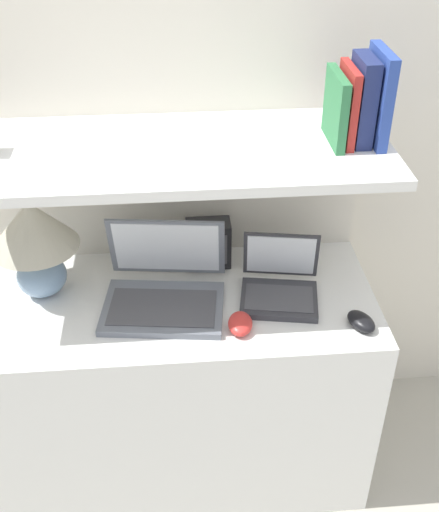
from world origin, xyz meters
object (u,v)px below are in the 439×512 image
table_lamp (33,236)px  computer_mouse (239,324)px  book_red (346,105)px  book_green (335,109)px  laptop_large (163,289)px  laptop_small (279,285)px  second_mouse (360,321)px  book_blue (378,97)px  router_box (208,243)px  book_navy (361,100)px

table_lamp → computer_mouse: size_ratio=2.92×
book_red → book_green: size_ratio=1.09×
laptop_large → computer_mouse: bearing=-34.3°
table_lamp → laptop_small: 0.72m
laptop_small → second_mouse: laptop_small is taller
book_blue → book_red: (-0.08, 0.00, -0.02)m
table_lamp → laptop_large: table_lamp is taller
router_box → book_red: size_ratio=0.75×
computer_mouse → router_box: (-0.06, 0.32, 0.06)m
laptop_large → book_red: (0.50, 0.07, 0.51)m
laptop_small → book_navy: (0.20, 0.07, 0.53)m
second_mouse → book_red: size_ratio=0.56×
laptop_large → second_mouse: 0.57m
second_mouse → book_navy: bearing=91.5°
table_lamp → book_green: (0.83, -0.01, 0.35)m
laptop_large → laptop_small: size_ratio=1.48×
laptop_small → second_mouse: bearing=-37.8°
laptop_large → book_blue: 0.79m
router_box → book_green: book_green is taller
second_mouse → book_red: bearing=100.9°
router_box → table_lamp: bearing=-167.8°
book_navy → table_lamp: bearing=179.6°
laptop_small → laptop_large: bearing=179.8°
book_blue → router_box: bearing=165.4°
computer_mouse → book_green: bearing=38.6°
laptop_large → second_mouse: bearing=-16.4°
book_red → second_mouse: bearing=-79.1°
router_box → book_blue: 0.68m
book_red → book_green: 0.03m
book_blue → book_green: 0.11m
computer_mouse → laptop_large: bearing=145.7°
laptop_small → book_red: (0.16, 0.07, 0.52)m
table_lamp → computer_mouse: (0.56, -0.22, -0.18)m
computer_mouse → book_green: book_green is taller
laptop_large → laptop_small: (0.34, -0.00, -0.01)m
book_blue → book_red: book_blue is taller
laptop_small → book_navy: bearing=19.5°
book_navy → laptop_large: bearing=-172.7°
laptop_large → book_blue: bearing=6.8°
laptop_small → book_navy: size_ratio=1.13×
book_green → laptop_large: bearing=-171.6°
laptop_large → router_box: laptop_large is taller
table_lamp → book_navy: book_navy is taller
laptop_large → router_box: size_ratio=2.49×
table_lamp → second_mouse: 0.95m
book_navy → book_green: 0.07m
computer_mouse → router_box: router_box is taller
second_mouse → book_navy: (-0.01, 0.23, 0.55)m
table_lamp → laptop_large: (0.36, -0.08, -0.15)m
table_lamp → second_mouse: bearing=-14.6°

